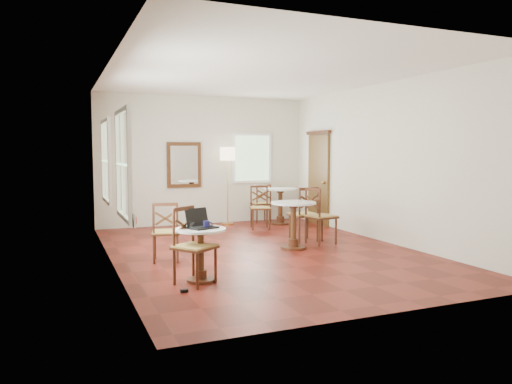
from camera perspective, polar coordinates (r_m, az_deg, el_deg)
ground at (r=8.47m, az=0.78°, el=-6.92°), size 7.00×7.00×0.00m
room_shell at (r=8.52m, az=-0.31°, el=5.94°), size 5.02×7.02×3.01m
cafe_table_near at (r=6.51m, az=-6.47°, el=-6.59°), size 0.67×0.67×0.71m
cafe_table_mid at (r=8.60m, az=4.39°, el=-3.27°), size 0.79×0.79×0.83m
cafe_table_back at (r=11.49m, az=2.87°, el=-1.18°), size 0.80×0.80×0.85m
chair_near_a at (r=7.75m, az=-10.50°, el=-4.60°), size 0.52×0.52×0.94m
chair_near_b at (r=6.40m, az=-7.33°, el=-6.25°), size 0.64×0.64×1.00m
chair_mid_a at (r=9.37m, az=5.67°, el=-2.59°), size 0.49×0.49×1.04m
chair_mid_b at (r=9.11m, az=7.45°, el=-2.80°), size 0.56×0.56×1.05m
chair_back_a at (r=11.81m, az=0.63°, el=-1.31°), size 0.43×0.43×0.93m
chair_back_b at (r=10.81m, az=0.46°, el=-1.80°), size 0.54×0.54×0.96m
floor_lamp at (r=11.40m, az=-3.34°, el=3.87°), size 0.35×0.35×1.81m
laptop at (r=6.50m, az=-6.53°, el=-3.64°), size 0.44×0.41×0.25m
mouse at (r=6.49m, az=-5.84°, el=-4.06°), size 0.10×0.07×0.03m
navy_mug at (r=6.43m, az=-5.79°, el=-3.82°), size 0.13×0.09×0.10m
water_glass at (r=6.36m, az=-7.49°, el=-3.95°), size 0.06×0.06×0.10m
power_adapter at (r=6.14m, az=-8.40°, el=-11.34°), size 0.10×0.06×0.04m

